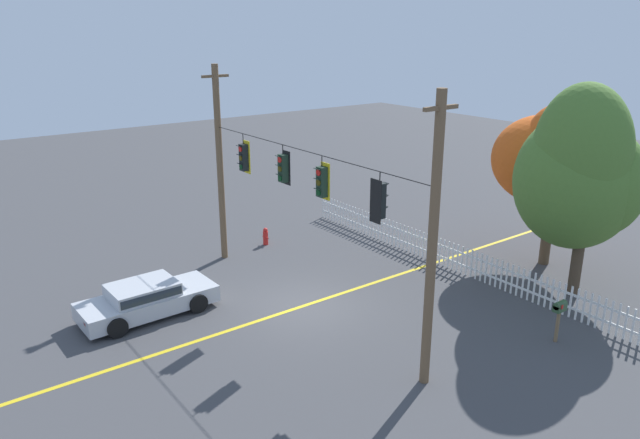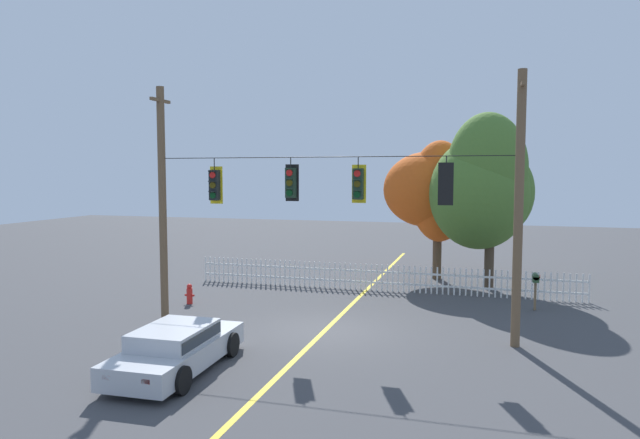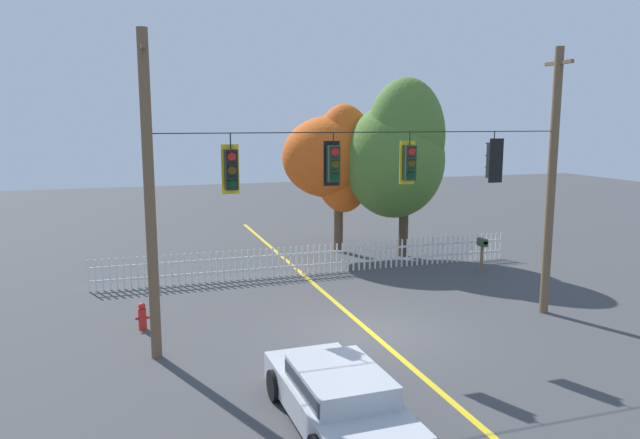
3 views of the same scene
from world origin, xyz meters
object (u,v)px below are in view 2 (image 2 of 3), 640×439
autumn_maple_mid (485,187)px  roadside_mailbox (536,280)px  traffic_signal_southbound_primary (358,184)px  traffic_signal_northbound_primary (291,183)px  autumn_maple_near_fence (432,190)px  parked_car (176,347)px  fire_hydrant (190,294)px  traffic_signal_northbound_secondary (215,185)px  traffic_signal_westbound_side (446,184)px

autumn_maple_mid → roadside_mailbox: 5.08m
traffic_signal_southbound_primary → traffic_signal_northbound_primary: bearing=-180.0°
autumn_maple_near_fence → parked_car: 15.41m
fire_hydrant → roadside_mailbox: 12.65m
traffic_signal_northbound_primary → parked_car: size_ratio=0.31×
traffic_signal_northbound_secondary → roadside_mailbox: bearing=24.8°
traffic_signal_northbound_secondary → autumn_maple_near_fence: size_ratio=0.23×
traffic_signal_northbound_secondary → autumn_maple_near_fence: bearing=58.0°
roadside_mailbox → traffic_signal_westbound_side: bearing=-121.4°
traffic_signal_northbound_primary → traffic_signal_westbound_side: (4.70, -0.02, -0.01)m
autumn_maple_mid → fire_hydrant: (-10.56, -6.02, -3.96)m
autumn_maple_near_fence → fire_hydrant: 11.79m
autumn_maple_near_fence → roadside_mailbox: size_ratio=4.78×
traffic_signal_northbound_secondary → roadside_mailbox: size_ratio=1.11×
fire_hydrant → traffic_signal_northbound_primary: bearing=-24.0°
parked_car → autumn_maple_near_fence: bearing=71.0°
traffic_signal_southbound_primary → autumn_maple_near_fence: autumn_maple_near_fence is taller
autumn_maple_near_fence → autumn_maple_mid: bearing=-33.5°
traffic_signal_northbound_primary → autumn_maple_near_fence: (3.45, 9.70, -0.49)m
parked_car → traffic_signal_northbound_secondary: bearing=104.4°
traffic_signal_northbound_secondary → traffic_signal_westbound_side: bearing=-0.2°
traffic_signal_westbound_side → autumn_maple_mid: size_ratio=0.19×
traffic_signal_westbound_side → parked_car: size_ratio=0.32×
traffic_signal_northbound_secondary → autumn_maple_mid: (8.38, 8.15, -0.17)m
traffic_signal_southbound_primary → autumn_maple_near_fence: 9.80m
traffic_signal_northbound_primary → roadside_mailbox: (7.59, 4.71, -3.51)m
parked_car → fire_hydrant: (-3.33, 6.62, -0.23)m
traffic_signal_northbound_secondary → parked_car: size_ratio=0.33×
traffic_signal_northbound_secondary → parked_car: traffic_signal_northbound_secondary is taller
traffic_signal_northbound_secondary → roadside_mailbox: 11.73m
autumn_maple_near_fence → fire_hydrant: bearing=-137.4°
traffic_signal_southbound_primary → traffic_signal_westbound_side: (2.57, -0.02, 0.01)m
traffic_signal_northbound_secondary → parked_car: bearing=-75.6°
autumn_maple_near_fence → parked_car: (-4.90, -14.18, -3.50)m
autumn_maple_near_fence → traffic_signal_northbound_secondary: bearing=-122.0°
autumn_maple_mid → traffic_signal_southbound_primary: bearing=-114.1°
traffic_signal_southbound_primary → autumn_maple_near_fence: bearing=82.2°
traffic_signal_northbound_primary → fire_hydrant: size_ratio=1.79×
autumn_maple_mid → fire_hydrant: size_ratio=9.73×
roadside_mailbox → traffic_signal_southbound_primary: bearing=-139.2°
traffic_signal_northbound_secondary → autumn_maple_mid: size_ratio=0.20×
traffic_signal_westbound_side → parked_car: 8.58m
traffic_signal_southbound_primary → traffic_signal_westbound_side: bearing=-0.4°
traffic_signal_northbound_primary → parked_car: 6.18m
autumn_maple_mid → roadside_mailbox: bearing=-62.3°
traffic_signal_northbound_secondary → parked_car: 6.06m
parked_car → fire_hydrant: parked_car is taller
traffic_signal_southbound_primary → parked_car: (-3.58, -4.48, -3.97)m
parked_car → roadside_mailbox: 12.90m
autumn_maple_mid → roadside_mailbox: (1.81, -3.45, -3.25)m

